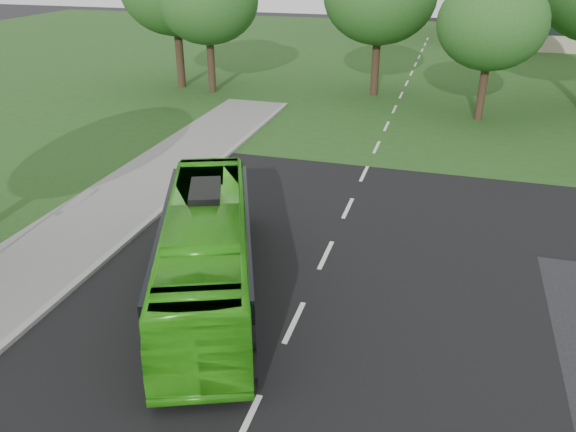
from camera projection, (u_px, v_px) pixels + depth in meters
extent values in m
plane|color=black|center=(273.00, 368.00, 14.18)|extent=(160.00, 160.00, 0.00)
cube|color=black|center=(382.00, 136.00, 31.45)|extent=(14.00, 120.00, 0.01)
cube|color=black|center=(364.00, 174.00, 26.27)|extent=(80.00, 12.00, 0.01)
cube|color=silver|center=(368.00, 166.00, 27.13)|extent=(0.15, 90.00, 0.01)
cube|color=#254717|center=(418.00, 59.00, 53.05)|extent=(120.00, 60.00, 0.01)
cylinder|color=black|center=(211.00, 67.00, 40.29)|extent=(0.53, 0.53, 3.52)
ellipsoid|color=#27561C|center=(207.00, 0.00, 38.31)|extent=(6.99, 6.99, 5.94)
cylinder|color=black|center=(375.00, 69.00, 39.41)|extent=(0.55, 0.55, 3.67)
cylinder|color=black|center=(482.00, 94.00, 33.86)|extent=(0.47, 0.47, 3.14)
ellipsoid|color=#27561C|center=(492.00, 23.00, 32.09)|extent=(6.25, 6.25, 5.31)
cylinder|color=black|center=(180.00, 60.00, 41.71)|extent=(0.59, 0.59, 3.91)
imported|color=green|center=(207.00, 251.00, 16.73)|extent=(6.00, 10.40, 2.85)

